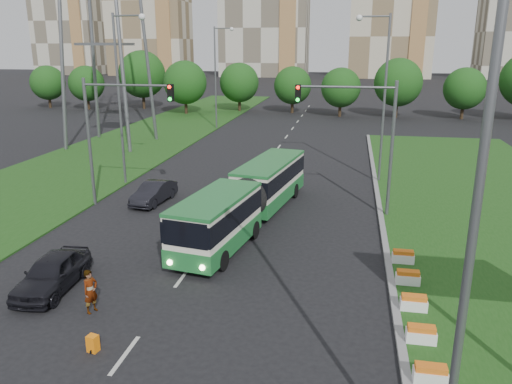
% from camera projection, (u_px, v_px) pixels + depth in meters
% --- Properties ---
extents(ground, '(360.00, 360.00, 0.00)m').
position_uv_depth(ground, '(249.00, 282.00, 21.65)').
color(ground, black).
rests_on(ground, ground).
extents(median_kerb, '(0.30, 60.00, 0.18)m').
position_uv_depth(median_kerb, '(382.00, 226.00, 28.09)').
color(median_kerb, gray).
rests_on(median_kerb, ground).
extents(left_verge, '(12.00, 110.00, 0.10)m').
position_uv_depth(left_verge, '(119.00, 151.00, 48.41)').
color(left_verge, '#1A4614').
rests_on(left_verge, ground).
extents(lane_markings, '(0.20, 100.00, 0.01)m').
position_uv_depth(lane_markings, '(262.00, 170.00, 41.04)').
color(lane_markings, beige).
rests_on(lane_markings, ground).
extents(flower_planters, '(1.10, 11.50, 0.60)m').
position_uv_depth(flower_planters, '(417.00, 317.00, 17.98)').
color(flower_planters, white).
rests_on(flower_planters, grass_median).
extents(traffic_mast_median, '(5.76, 0.32, 8.00)m').
position_uv_depth(traffic_mast_median, '(364.00, 127.00, 28.72)').
color(traffic_mast_median, slate).
rests_on(traffic_mast_median, ground).
extents(traffic_mast_left, '(5.76, 0.32, 8.00)m').
position_uv_depth(traffic_mast_left, '(112.00, 122.00, 30.47)').
color(traffic_mast_left, slate).
rests_on(traffic_mast_left, ground).
extents(street_lamps, '(36.00, 60.00, 12.00)m').
position_uv_depth(street_lamps, '(233.00, 113.00, 29.92)').
color(street_lamps, slate).
rests_on(street_lamps, ground).
extents(tree_line, '(120.00, 8.00, 9.00)m').
position_uv_depth(tree_line, '(395.00, 85.00, 70.46)').
color(tree_line, '#144312').
rests_on(tree_line, ground).
extents(apartment_tower_west, '(26.00, 15.00, 48.00)m').
position_uv_depth(apartment_tower_west, '(148.00, 2.00, 167.84)').
color(apartment_tower_west, beige).
rests_on(apartment_tower_west, ground).
extents(midrise_west, '(22.00, 14.00, 36.00)m').
position_uv_depth(midrise_west, '(69.00, 21.00, 174.87)').
color(midrise_west, beige).
rests_on(midrise_west, ground).
extents(articulated_bus, '(2.40, 15.37, 2.53)m').
position_uv_depth(articulated_bus, '(247.00, 197.00, 28.39)').
color(articulated_bus, silver).
rests_on(articulated_bus, ground).
extents(car_left_near, '(2.05, 4.54, 1.51)m').
position_uv_depth(car_left_near, '(52.00, 273.00, 20.79)').
color(car_left_near, black).
rests_on(car_left_near, ground).
extents(car_left_far, '(1.90, 4.29, 1.37)m').
position_uv_depth(car_left_far, '(154.00, 193.00, 32.38)').
color(car_left_far, black).
rests_on(car_left_far, ground).
extents(pedestrian, '(0.61, 0.74, 1.75)m').
position_uv_depth(pedestrian, '(91.00, 291.00, 18.98)').
color(pedestrian, gray).
rests_on(pedestrian, ground).
extents(shopping_trolley, '(0.34, 0.36, 0.59)m').
position_uv_depth(shopping_trolley, '(93.00, 344.00, 16.67)').
color(shopping_trolley, orange).
rests_on(shopping_trolley, ground).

